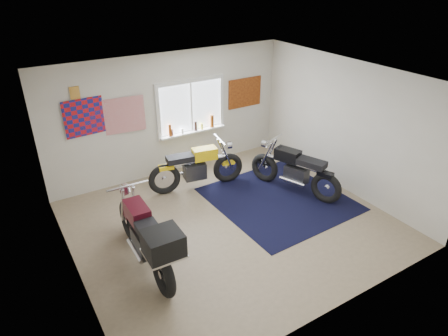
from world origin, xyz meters
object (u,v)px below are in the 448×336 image
navy_rug (279,199)px  black_chrome_bike (295,171)px  maroon_tourer (147,238)px  yellow_triumph (196,168)px

navy_rug → black_chrome_bike: size_ratio=1.30×
black_chrome_bike → navy_rug: bearing=81.6°
navy_rug → black_chrome_bike: 0.67m
maroon_tourer → navy_rug: bearing=-77.8°
navy_rug → black_chrome_bike: black_chrome_bike is taller
navy_rug → yellow_triumph: size_ratio=1.25×
black_chrome_bike → yellow_triumph: bearing=33.1°
yellow_triumph → black_chrome_bike: 2.05m
navy_rug → maroon_tourer: (-3.03, -0.57, 0.59)m
navy_rug → yellow_triumph: yellow_triumph is taller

